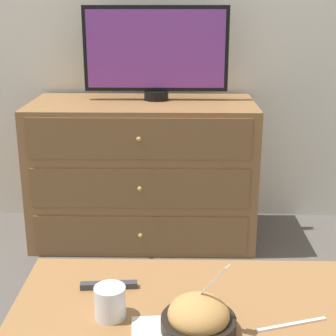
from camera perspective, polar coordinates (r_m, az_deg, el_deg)
name	(u,v)px	position (r m, az deg, el deg)	size (l,w,h in m)	color
ground_plane	(147,214)	(3.23, -2.29, -5.07)	(12.00, 12.00, 0.00)	#56514C
dresser	(144,171)	(2.81, -2.67, -0.35)	(1.18, 0.57, 0.76)	olive
tv	(156,51)	(2.75, -1.35, 12.82)	(0.76, 0.13, 0.49)	black
coffee_table	(187,328)	(1.49, 2.14, -17.30)	(0.97, 0.55, 0.46)	#9E6B3D
takeout_bowl	(199,318)	(1.35, 3.40, -16.25)	(0.19, 0.19, 0.19)	black
drink_cup	(110,304)	(1.41, -6.42, -14.75)	(0.08, 0.08, 0.09)	#9E6638
knife	(291,324)	(1.42, 13.52, -16.50)	(0.19, 0.07, 0.01)	white
remote_control	(109,285)	(1.55, -6.56, -12.78)	(0.17, 0.04, 0.02)	#38383D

